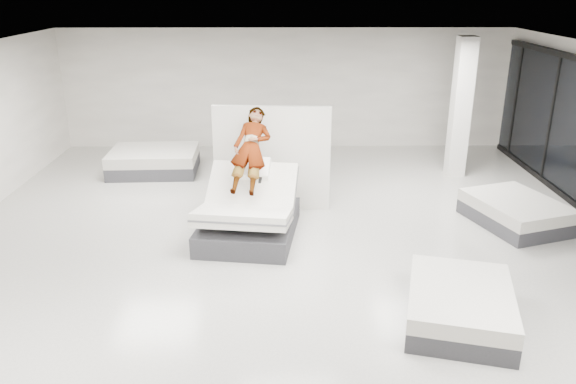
# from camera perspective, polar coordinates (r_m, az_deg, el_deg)

# --- Properties ---
(room) EXTENTS (14.00, 14.04, 3.20)m
(room) POSITION_cam_1_polar(r_m,az_deg,el_deg) (8.60, 0.10, 2.24)
(room) COLOR beige
(room) RESTS_ON ground
(hero_bed) EXTENTS (1.88, 2.32, 1.30)m
(hero_bed) POSITION_cam_1_polar(r_m,az_deg,el_deg) (10.03, -3.99, -2.38)
(hero_bed) COLOR #36363B
(hero_bed) RESTS_ON floor
(person) EXTENTS (0.84, 1.59, 1.52)m
(person) POSITION_cam_1_polar(r_m,az_deg,el_deg) (10.02, -3.77, 3.07)
(person) COLOR slate
(person) RESTS_ON hero_bed
(remote) EXTENTS (0.07, 0.15, 0.08)m
(remote) POSITION_cam_1_polar(r_m,az_deg,el_deg) (9.72, -2.85, 1.21)
(remote) COLOR black
(remote) RESTS_ON person
(divider_panel) EXTENTS (2.30, 0.25, 2.09)m
(divider_panel) POSITION_cam_1_polar(r_m,az_deg,el_deg) (11.08, -1.65, 3.44)
(divider_panel) COLOR silver
(divider_panel) RESTS_ON floor
(flat_bed_right_far) EXTENTS (1.84, 2.12, 0.49)m
(flat_bed_right_far) POSITION_cam_1_polar(r_m,az_deg,el_deg) (11.40, 22.13, -1.90)
(flat_bed_right_far) COLOR #36363B
(flat_bed_right_far) RESTS_ON floor
(flat_bed_right_near) EXTENTS (1.75, 2.06, 0.49)m
(flat_bed_right_near) POSITION_cam_1_polar(r_m,az_deg,el_deg) (7.99, 17.05, -10.97)
(flat_bed_right_near) COLOR #36363B
(flat_bed_right_near) RESTS_ON floor
(flat_bed_left_far) EXTENTS (2.08, 1.59, 0.56)m
(flat_bed_left_far) POSITION_cam_1_polar(r_m,az_deg,el_deg) (13.87, -13.45, 3.08)
(flat_bed_left_far) COLOR #36363B
(flat_bed_left_far) RESTS_ON floor
(column) EXTENTS (0.40, 0.40, 3.20)m
(column) POSITION_cam_1_polar(r_m,az_deg,el_deg) (13.59, 17.14, 8.15)
(column) COLOR silver
(column) RESTS_ON floor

